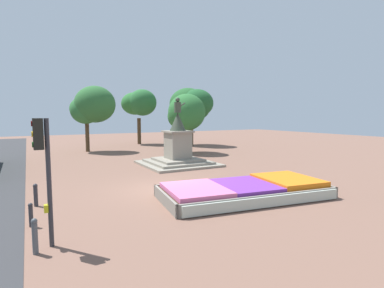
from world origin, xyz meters
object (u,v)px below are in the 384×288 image
kerb_bollard_mid_b (36,194)px  kerb_bollard_south (35,235)px  statue_monument (178,151)px  traffic_light_near_crossing (43,159)px  kerb_bollard_mid_a (31,214)px  flower_planter (246,190)px

kerb_bollard_mid_b → kerb_bollard_south: bearing=-91.5°
statue_monument → traffic_light_near_crossing: statue_monument is taller
kerb_bollard_mid_a → kerb_bollard_mid_b: kerb_bollard_mid_b is taller
flower_planter → statue_monument: 9.10m
flower_planter → kerb_bollard_mid_b: size_ratio=8.45×
flower_planter → statue_monument: statue_monument is taller
flower_planter → kerb_bollard_south: bearing=-169.1°
flower_planter → kerb_bollard_mid_b: (-7.88, 2.93, 0.16)m
kerb_bollard_south → kerb_bollard_mid_b: size_ratio=1.05×
flower_planter → statue_monument: bearing=82.6°
traffic_light_near_crossing → kerb_bollard_mid_b: (-0.16, 4.18, -1.89)m
flower_planter → kerb_bollard_south: size_ratio=8.08×
kerb_bollard_south → kerb_bollard_mid_a: size_ratio=1.21×
statue_monument → kerb_bollard_south: statue_monument is taller
traffic_light_near_crossing → kerb_bollard_mid_b: traffic_light_near_crossing is taller
statue_monument → kerb_bollard_mid_b: (-9.05, -6.07, -0.53)m
kerb_bollard_south → kerb_bollard_mid_a: (-0.07, 2.15, -0.08)m
kerb_bollard_mid_b → traffic_light_near_crossing: bearing=-87.8°
traffic_light_near_crossing → kerb_bollard_south: bearing=-134.4°
flower_planter → kerb_bollard_south: (-8.00, -1.54, 0.18)m
kerb_bollard_south → kerb_bollard_mid_a: bearing=91.9°
kerb_bollard_south → traffic_light_near_crossing: bearing=45.6°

